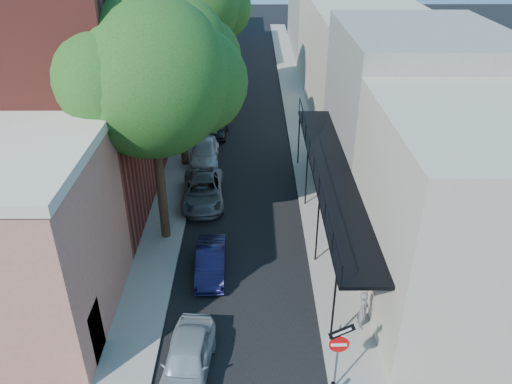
{
  "coord_description": "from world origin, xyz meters",
  "views": [
    {
      "loc": [
        0.47,
        -10.28,
        14.02
      ],
      "look_at": [
        0.61,
        9.55,
        2.8
      ],
      "focal_mm": 35.0,
      "sensor_mm": 36.0,
      "label": 1
    }
  ],
  "objects_px": {
    "oak_far": "(199,3)",
    "parked_car_g": "(230,85)",
    "sign_post": "(339,347)",
    "oak_near": "(161,79)",
    "pedestrian": "(363,310)",
    "oak_mid": "(184,52)",
    "parked_car_d": "(205,153)",
    "parked_car_b": "(211,262)",
    "parked_car_f": "(220,108)",
    "parked_car_e": "(217,129)",
    "parked_car_a": "(187,359)",
    "parked_car_c": "(203,191)"
  },
  "relations": [
    {
      "from": "sign_post",
      "to": "pedestrian",
      "type": "bearing_deg",
      "value": 62.9
    },
    {
      "from": "oak_near",
      "to": "oak_mid",
      "type": "distance_m",
      "value": 8.01
    },
    {
      "from": "sign_post",
      "to": "parked_car_a",
      "type": "height_order",
      "value": "sign_post"
    },
    {
      "from": "oak_far",
      "to": "sign_post",
      "type": "bearing_deg",
      "value": -76.09
    },
    {
      "from": "parked_car_f",
      "to": "parked_car_a",
      "type": "bearing_deg",
      "value": -83.79
    },
    {
      "from": "sign_post",
      "to": "parked_car_e",
      "type": "bearing_deg",
      "value": 103.5
    },
    {
      "from": "parked_car_a",
      "to": "parked_car_d",
      "type": "bearing_deg",
      "value": 97.25
    },
    {
      "from": "oak_near",
      "to": "oak_far",
      "type": "distance_m",
      "value": 17.01
    },
    {
      "from": "parked_car_a",
      "to": "pedestrian",
      "type": "xyz_separation_m",
      "value": [
        6.39,
        2.07,
        0.27
      ]
    },
    {
      "from": "parked_car_g",
      "to": "parked_car_a",
      "type": "bearing_deg",
      "value": -87.13
    },
    {
      "from": "oak_far",
      "to": "parked_car_d",
      "type": "height_order",
      "value": "oak_far"
    },
    {
      "from": "sign_post",
      "to": "parked_car_b",
      "type": "bearing_deg",
      "value": 125.99
    },
    {
      "from": "sign_post",
      "to": "parked_car_c",
      "type": "bearing_deg",
      "value": 113.38
    },
    {
      "from": "parked_car_c",
      "to": "sign_post",
      "type": "bearing_deg",
      "value": -69.96
    },
    {
      "from": "parked_car_d",
      "to": "pedestrian",
      "type": "relative_size",
      "value": 2.65
    },
    {
      "from": "oak_far",
      "to": "parked_car_d",
      "type": "distance_m",
      "value": 11.66
    },
    {
      "from": "parked_car_a",
      "to": "parked_car_d",
      "type": "height_order",
      "value": "parked_car_a"
    },
    {
      "from": "parked_car_c",
      "to": "pedestrian",
      "type": "distance_m",
      "value": 11.88
    },
    {
      "from": "oak_near",
      "to": "oak_mid",
      "type": "xyz_separation_m",
      "value": [
        -0.05,
        7.97,
        -0.82
      ]
    },
    {
      "from": "oak_mid",
      "to": "oak_far",
      "type": "bearing_deg",
      "value": 89.59
    },
    {
      "from": "parked_car_c",
      "to": "parked_car_g",
      "type": "height_order",
      "value": "parked_car_c"
    },
    {
      "from": "oak_mid",
      "to": "parked_car_g",
      "type": "height_order",
      "value": "oak_mid"
    },
    {
      "from": "parked_car_a",
      "to": "parked_car_d",
      "type": "xyz_separation_m",
      "value": [
        -0.81,
        16.76,
        -0.04
      ]
    },
    {
      "from": "parked_car_f",
      "to": "pedestrian",
      "type": "relative_size",
      "value": 2.51
    },
    {
      "from": "parked_car_f",
      "to": "parked_car_c",
      "type": "bearing_deg",
      "value": -85.19
    },
    {
      "from": "sign_post",
      "to": "pedestrian",
      "type": "height_order",
      "value": "sign_post"
    },
    {
      "from": "parked_car_b",
      "to": "parked_car_f",
      "type": "bearing_deg",
      "value": 90.15
    },
    {
      "from": "pedestrian",
      "to": "oak_near",
      "type": "bearing_deg",
      "value": 69.39
    },
    {
      "from": "sign_post",
      "to": "oak_near",
      "type": "relative_size",
      "value": 0.26
    },
    {
      "from": "oak_near",
      "to": "parked_car_e",
      "type": "height_order",
      "value": "oak_near"
    },
    {
      "from": "oak_mid",
      "to": "oak_far",
      "type": "distance_m",
      "value": 9.12
    },
    {
      "from": "oak_near",
      "to": "parked_car_a",
      "type": "height_order",
      "value": "oak_near"
    },
    {
      "from": "oak_mid",
      "to": "oak_far",
      "type": "height_order",
      "value": "oak_far"
    },
    {
      "from": "oak_mid",
      "to": "parked_car_g",
      "type": "bearing_deg",
      "value": 82.69
    },
    {
      "from": "parked_car_b",
      "to": "parked_car_c",
      "type": "distance_m",
      "value": 6.3
    },
    {
      "from": "oak_mid",
      "to": "parked_car_f",
      "type": "relative_size",
      "value": 2.46
    },
    {
      "from": "oak_far",
      "to": "parked_car_e",
      "type": "relative_size",
      "value": 3.58
    },
    {
      "from": "oak_far",
      "to": "parked_car_f",
      "type": "height_order",
      "value": "oak_far"
    },
    {
      "from": "parked_car_a",
      "to": "pedestrian",
      "type": "distance_m",
      "value": 6.73
    },
    {
      "from": "oak_far",
      "to": "parked_car_g",
      "type": "relative_size",
      "value": 2.9
    },
    {
      "from": "parked_car_b",
      "to": "parked_car_e",
      "type": "bearing_deg",
      "value": 90.51
    },
    {
      "from": "oak_near",
      "to": "parked_car_b",
      "type": "bearing_deg",
      "value": -56.84
    },
    {
      "from": "parked_car_d",
      "to": "parked_car_c",
      "type": "bearing_deg",
      "value": -88.29
    },
    {
      "from": "oak_near",
      "to": "parked_car_a",
      "type": "relative_size",
      "value": 2.9
    },
    {
      "from": "parked_car_b",
      "to": "pedestrian",
      "type": "relative_size",
      "value": 2.17
    },
    {
      "from": "oak_near",
      "to": "parked_car_a",
      "type": "xyz_separation_m",
      "value": [
        1.57,
        -8.54,
        -7.21
      ]
    },
    {
      "from": "parked_car_f",
      "to": "parked_car_g",
      "type": "height_order",
      "value": "parked_car_f"
    },
    {
      "from": "oak_near",
      "to": "oak_mid",
      "type": "relative_size",
      "value": 1.12
    },
    {
      "from": "parked_car_b",
      "to": "parked_car_f",
      "type": "relative_size",
      "value": 0.86
    },
    {
      "from": "sign_post",
      "to": "parked_car_d",
      "type": "height_order",
      "value": "sign_post"
    }
  ]
}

